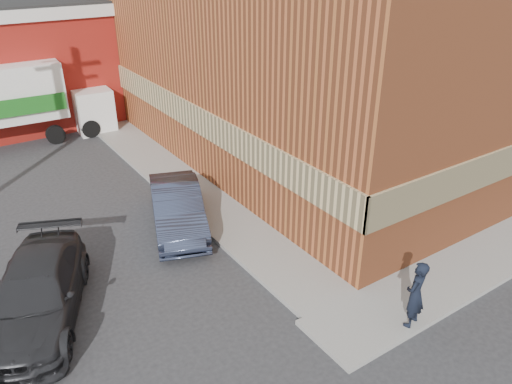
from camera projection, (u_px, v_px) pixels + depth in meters
ground at (312, 316)px, 11.85m from camera, size 90.00×90.00×0.00m
brick_building at (337, 30)px, 20.63m from camera, size 14.25×18.25×9.36m
sidewalk_west at (171, 176)px, 18.79m from camera, size 1.80×18.00×0.12m
man at (415, 294)px, 11.09m from camera, size 0.70×0.56×1.67m
sedan at (177, 208)px, 15.21m from camera, size 2.80×4.44×1.38m
suv_b at (36, 294)px, 11.51m from camera, size 3.67×5.11×1.37m
box_truck at (12, 99)px, 21.13m from camera, size 7.07×2.39×3.45m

